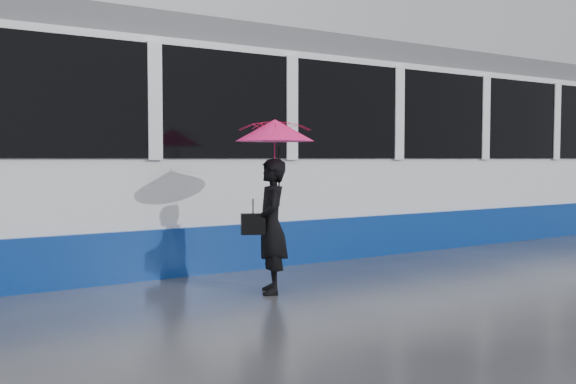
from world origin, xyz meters
TOP-DOWN VIEW (x-y plane):
  - ground at (0.00, 0.00)m, footprint 90.00×90.00m
  - rails at (0.00, 2.50)m, footprint 34.00×1.51m
  - tram at (-0.70, 2.50)m, footprint 26.00×2.56m
  - woman at (-0.41, -0.19)m, footprint 0.56×0.65m
  - umbrella at (-0.36, -0.19)m, footprint 1.17×1.17m
  - handbag at (-0.63, -0.17)m, footprint 0.29×0.22m

SIDE VIEW (x-z plane):
  - ground at x=0.00m, z-range 0.00..0.00m
  - rails at x=0.00m, z-range 0.00..0.02m
  - woman at x=-0.41m, z-range 0.00..1.50m
  - handbag at x=-0.63m, z-range 0.58..0.99m
  - tram at x=-0.70m, z-range -0.04..3.31m
  - umbrella at x=-0.36m, z-range 1.13..2.14m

